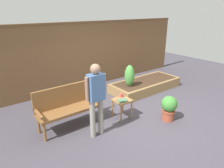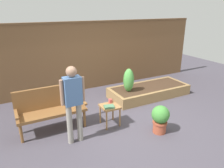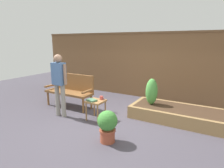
{
  "view_description": "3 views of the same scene",
  "coord_description": "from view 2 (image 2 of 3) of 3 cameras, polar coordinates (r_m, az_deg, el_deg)",
  "views": [
    {
      "loc": [
        -3.24,
        -3.26,
        2.54
      ],
      "look_at": [
        -0.16,
        0.77,
        0.66
      ],
      "focal_mm": 32.94,
      "sensor_mm": 36.0,
      "label": 1
    },
    {
      "loc": [
        -2.26,
        -3.65,
        2.54
      ],
      "look_at": [
        -0.19,
        0.32,
        0.92
      ],
      "focal_mm": 34.06,
      "sensor_mm": 36.0,
      "label": 2
    },
    {
      "loc": [
        2.23,
        -3.45,
        1.86
      ],
      "look_at": [
        -0.13,
        0.61,
        0.82
      ],
      "focal_mm": 30.94,
      "sensor_mm": 36.0,
      "label": 3
    }
  ],
  "objects": [
    {
      "name": "ground_plane",
      "position": [
        4.99,
        3.65,
        -10.78
      ],
      "size": [
        14.0,
        14.0,
        0.0
      ],
      "primitive_type": "plane",
      "color": "#47424C"
    },
    {
      "name": "fence_back",
      "position": [
        6.8,
        -7.62,
        7.41
      ],
      "size": [
        8.4,
        0.14,
        2.16
      ],
      "color": "brown",
      "rests_on": "ground_plane"
    },
    {
      "name": "garden_bench",
      "position": [
        4.78,
        -16.2,
        -5.62
      ],
      "size": [
        1.44,
        0.48,
        0.94
      ],
      "color": "brown",
      "rests_on": "ground_plane"
    },
    {
      "name": "side_table",
      "position": [
        4.79,
        -0.59,
        -6.7
      ],
      "size": [
        0.4,
        0.4,
        0.48
      ],
      "color": "#9E7042",
      "rests_on": "ground_plane"
    },
    {
      "name": "cup_on_table",
      "position": [
        4.87,
        -0.46,
        -4.57
      ],
      "size": [
        0.11,
        0.08,
        0.09
      ],
      "color": "#CC4C47",
      "rests_on": "side_table"
    },
    {
      "name": "book_on_table",
      "position": [
        4.66,
        -0.78,
        -6.1
      ],
      "size": [
        0.25,
        0.21,
        0.04
      ],
      "primitive_type": "cube",
      "rotation": [
        0.0,
        0.0,
        -0.25
      ],
      "color": "#4C7A56",
      "rests_on": "side_table"
    },
    {
      "name": "potted_boxwood",
      "position": [
        4.65,
        12.83,
        -8.84
      ],
      "size": [
        0.38,
        0.38,
        0.61
      ],
      "color": "#A84C33",
      "rests_on": "ground_plane"
    },
    {
      "name": "raised_planter_bed",
      "position": [
        6.54,
        9.85,
        -1.88
      ],
      "size": [
        2.4,
        1.0,
        0.3
      ],
      "color": "#997547",
      "rests_on": "ground_plane"
    },
    {
      "name": "shrub_near_bench",
      "position": [
        5.93,
        4.49,
        1.02
      ],
      "size": [
        0.3,
        0.3,
        0.66
      ],
      "color": "brown",
      "rests_on": "raised_planter_bed"
    },
    {
      "name": "person_by_bench",
      "position": [
        4.04,
        -10.42,
        -3.89
      ],
      "size": [
        0.47,
        0.2,
        1.56
      ],
      "color": "gray",
      "rests_on": "ground_plane"
    }
  ]
}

